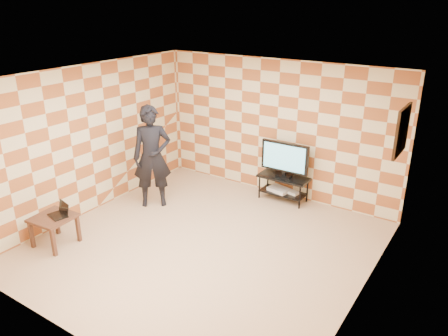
# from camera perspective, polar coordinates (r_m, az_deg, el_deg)

# --- Properties ---
(floor) EXTENTS (5.00, 5.00, 0.00)m
(floor) POSITION_cam_1_polar(r_m,az_deg,el_deg) (7.21, -2.66, -10.01)
(floor) COLOR tan
(floor) RESTS_ON ground
(wall_back) EXTENTS (5.00, 0.02, 2.70)m
(wall_back) POSITION_cam_1_polar(r_m,az_deg,el_deg) (8.64, 6.97, 5.10)
(wall_back) COLOR beige
(wall_back) RESTS_ON ground
(wall_front) EXTENTS (5.00, 0.02, 2.70)m
(wall_front) POSITION_cam_1_polar(r_m,az_deg,el_deg) (5.02, -20.09, -8.75)
(wall_front) COLOR beige
(wall_front) RESTS_ON ground
(wall_left) EXTENTS (0.02, 5.00, 2.70)m
(wall_left) POSITION_cam_1_polar(r_m,az_deg,el_deg) (8.26, -17.06, 3.51)
(wall_left) COLOR beige
(wall_left) RESTS_ON ground
(wall_right) EXTENTS (0.02, 5.00, 2.70)m
(wall_right) POSITION_cam_1_polar(r_m,az_deg,el_deg) (5.63, 18.28, -5.11)
(wall_right) COLOR beige
(wall_right) RESTS_ON ground
(ceiling) EXTENTS (5.00, 5.00, 0.02)m
(ceiling) POSITION_cam_1_polar(r_m,az_deg,el_deg) (6.24, -3.09, 11.63)
(ceiling) COLOR white
(ceiling) RESTS_ON wall_back
(wall_art) EXTENTS (0.04, 0.72, 0.72)m
(wall_art) POSITION_cam_1_polar(r_m,az_deg,el_deg) (6.85, 22.24, 4.50)
(wall_art) COLOR black
(wall_art) RESTS_ON wall_right
(tv_stand) EXTENTS (0.99, 0.44, 0.50)m
(tv_stand) POSITION_cam_1_polar(r_m,az_deg,el_deg) (8.63, 7.76, -1.93)
(tv_stand) COLOR black
(tv_stand) RESTS_ON floor
(tv) EXTENTS (0.96, 0.19, 0.69)m
(tv) POSITION_cam_1_polar(r_m,az_deg,el_deg) (8.43, 7.93, 1.30)
(tv) COLOR black
(tv) RESTS_ON tv_stand
(dvd_player) EXTENTS (0.46, 0.36, 0.07)m
(dvd_player) POSITION_cam_1_polar(r_m,az_deg,el_deg) (8.72, 7.21, -2.80)
(dvd_player) COLOR silver
(dvd_player) RESTS_ON tv_stand
(game_console) EXTENTS (0.24, 0.20, 0.05)m
(game_console) POSITION_cam_1_polar(r_m,az_deg,el_deg) (8.64, 9.01, -3.20)
(game_console) COLOR silver
(game_console) RESTS_ON tv_stand
(side_table) EXTENTS (0.65, 0.65, 0.50)m
(side_table) POSITION_cam_1_polar(r_m,az_deg,el_deg) (7.54, -21.37, -6.54)
(side_table) COLOR #3D2419
(side_table) RESTS_ON floor
(laptop) EXTENTS (0.37, 0.32, 0.21)m
(laptop) POSITION_cam_1_polar(r_m,az_deg,el_deg) (7.48, -20.61, -5.46)
(laptop) COLOR black
(laptop) RESTS_ON side_table
(person) EXTENTS (0.84, 0.82, 1.95)m
(person) POSITION_cam_1_polar(r_m,az_deg,el_deg) (8.27, -9.37, 1.45)
(person) COLOR black
(person) RESTS_ON floor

